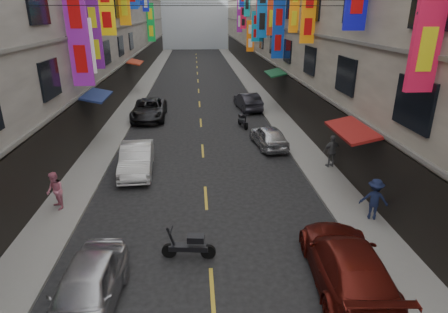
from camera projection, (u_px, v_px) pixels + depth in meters
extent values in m
cube|color=slate|center=(140.00, 91.00, 38.39)|extent=(2.00, 90.00, 0.12)
cube|color=slate|center=(256.00, 89.00, 39.25)|extent=(2.00, 90.00, 0.12)
cube|color=black|center=(129.00, 77.00, 37.81)|extent=(0.12, 85.50, 3.00)
cube|color=#66635E|center=(128.00, 60.00, 37.19)|extent=(0.16, 90.00, 0.14)
cube|color=#66635E|center=(125.00, 26.00, 36.03)|extent=(0.16, 90.00, 0.14)
cube|color=black|center=(265.00, 75.00, 38.80)|extent=(0.12, 85.50, 3.00)
cube|color=#66635E|center=(266.00, 59.00, 38.18)|extent=(0.16, 90.00, 0.14)
cube|color=#66635E|center=(267.00, 26.00, 37.03)|extent=(0.16, 90.00, 0.14)
cube|color=red|center=(432.00, 13.00, 10.67)|extent=(0.86, 0.18, 4.52)
cylinder|color=black|center=(433.00, 13.00, 10.68)|extent=(0.96, 0.08, 0.08)
cube|color=purple|center=(78.00, 37.00, 19.49)|extent=(1.10, 0.18, 5.11)
cylinder|color=black|center=(77.00, 37.00, 19.48)|extent=(1.20, 0.08, 0.08)
cube|color=white|center=(87.00, 46.00, 21.46)|extent=(0.81, 0.18, 3.07)
cylinder|color=black|center=(86.00, 46.00, 21.46)|extent=(0.91, 0.08, 0.08)
cube|color=orange|center=(309.00, 13.00, 22.11)|extent=(0.85, 0.18, 3.43)
cylinder|color=black|center=(309.00, 13.00, 22.11)|extent=(0.95, 0.08, 0.08)
cube|color=#63167A|center=(95.00, 34.00, 23.26)|extent=(0.82, 0.18, 4.28)
cylinder|color=black|center=(94.00, 34.00, 23.26)|extent=(0.92, 0.08, 0.08)
cube|color=orange|center=(295.00, 7.00, 25.48)|extent=(0.65, 0.18, 3.39)
cylinder|color=black|center=(295.00, 7.00, 25.49)|extent=(0.75, 0.08, 0.08)
cube|color=yellow|center=(106.00, 7.00, 25.81)|extent=(1.11, 0.18, 3.72)
cylinder|color=black|center=(105.00, 7.00, 25.80)|extent=(1.21, 0.08, 0.08)
cube|color=#0D369F|center=(278.00, 30.00, 29.92)|extent=(0.95, 0.18, 4.41)
cylinder|color=black|center=(279.00, 30.00, 29.93)|extent=(1.05, 0.08, 0.08)
cube|color=red|center=(272.00, 5.00, 32.58)|extent=(0.74, 0.18, 5.07)
cylinder|color=black|center=(272.00, 5.00, 32.59)|extent=(0.84, 0.08, 0.08)
cube|color=#0F5FB7|center=(262.00, 8.00, 36.30)|extent=(1.03, 0.18, 5.52)
cylinder|color=black|center=(263.00, 8.00, 36.30)|extent=(1.13, 0.08, 0.08)
cube|color=red|center=(260.00, 1.00, 38.43)|extent=(0.70, 0.18, 3.18)
cylinder|color=black|center=(260.00, 1.00, 38.44)|extent=(0.80, 0.08, 0.08)
cube|color=#0E87AB|center=(256.00, 27.00, 40.93)|extent=(0.89, 0.18, 3.16)
cylinder|color=black|center=(256.00, 27.00, 40.94)|extent=(0.99, 0.08, 0.08)
cube|color=orange|center=(250.00, 36.00, 45.01)|extent=(0.89, 0.18, 3.59)
cylinder|color=black|center=(251.00, 36.00, 45.01)|extent=(0.99, 0.08, 0.08)
cube|color=#EB163E|center=(243.00, 17.00, 51.35)|extent=(0.79, 0.18, 3.10)
cylinder|color=black|center=(244.00, 17.00, 51.35)|extent=(0.89, 0.08, 0.08)
cube|color=#0E9B39|center=(151.00, 22.00, 52.76)|extent=(1.08, 0.18, 5.17)
cylinder|color=black|center=(150.00, 22.00, 52.75)|extent=(1.18, 0.08, 0.08)
cube|color=#851885|center=(240.00, 12.00, 55.29)|extent=(0.78, 0.18, 5.54)
cylinder|color=black|center=(240.00, 12.00, 55.30)|extent=(0.88, 0.08, 0.08)
cube|color=maroon|center=(353.00, 130.00, 15.90)|extent=(1.39, 3.20, 0.41)
cube|color=navy|center=(96.00, 95.00, 22.44)|extent=(1.39, 3.20, 0.41)
cube|color=#134726|center=(276.00, 73.00, 30.77)|extent=(1.39, 3.20, 0.41)
cube|color=maroon|center=(135.00, 62.00, 37.31)|extent=(1.39, 3.20, 0.41)
cylinder|color=black|center=(200.00, 0.00, 17.29)|extent=(14.00, 0.04, 0.04)
cylinder|color=black|center=(196.00, 3.00, 43.17)|extent=(14.00, 0.04, 0.04)
cube|color=gold|center=(212.00, 292.00, 10.96)|extent=(0.12, 2.20, 0.01)
cube|color=gold|center=(206.00, 198.00, 16.53)|extent=(0.12, 2.20, 0.01)
cube|color=gold|center=(203.00, 151.00, 22.11)|extent=(0.12, 2.20, 0.01)
cube|color=gold|center=(201.00, 123.00, 27.69)|extent=(0.12, 2.20, 0.01)
cube|color=gold|center=(200.00, 104.00, 33.27)|extent=(0.12, 2.20, 0.01)
cube|color=gold|center=(199.00, 91.00, 38.84)|extent=(0.12, 2.20, 0.01)
cube|color=gold|center=(198.00, 81.00, 44.42)|extent=(0.12, 2.20, 0.01)
cube|color=gold|center=(197.00, 73.00, 50.00)|extent=(0.12, 2.20, 0.01)
cube|color=gold|center=(197.00, 67.00, 55.58)|extent=(0.12, 2.20, 0.01)
cube|color=gold|center=(197.00, 62.00, 61.15)|extent=(0.12, 2.20, 0.01)
cube|color=gold|center=(196.00, 58.00, 66.73)|extent=(0.12, 2.20, 0.01)
cube|color=gold|center=(196.00, 54.00, 72.31)|extent=(0.12, 2.20, 0.01)
cylinder|color=black|center=(169.00, 251.00, 12.45)|extent=(0.51, 0.18, 0.50)
cylinder|color=black|center=(208.00, 252.00, 12.40)|extent=(0.51, 0.18, 0.50)
cube|color=black|center=(189.00, 247.00, 12.37)|extent=(1.33, 0.45, 0.18)
cube|color=black|center=(196.00, 239.00, 12.23)|extent=(0.58, 0.38, 0.22)
cylinder|color=black|center=(172.00, 239.00, 12.28)|extent=(0.36, 0.12, 0.88)
cylinder|color=black|center=(171.00, 230.00, 12.15)|extent=(0.12, 0.50, 0.06)
cylinder|color=black|center=(246.00, 126.00, 25.96)|extent=(0.22, 0.51, 0.50)
cylinder|color=black|center=(240.00, 121.00, 27.12)|extent=(0.22, 0.51, 0.50)
cube|color=black|center=(243.00, 122.00, 26.49)|extent=(0.57, 1.33, 0.18)
cube|color=black|center=(242.00, 116.00, 26.58)|extent=(0.43, 0.61, 0.22)
cylinder|color=black|center=(246.00, 120.00, 25.89)|extent=(0.15, 0.36, 0.88)
cylinder|color=black|center=(246.00, 115.00, 25.76)|extent=(0.50, 0.17, 0.06)
imported|color=#BDBCC2|center=(86.00, 290.00, 10.03)|extent=(1.85, 4.21, 1.41)
imported|color=silver|center=(137.00, 159.00, 18.95)|extent=(1.77, 4.44, 1.44)
imported|color=black|center=(149.00, 109.00, 28.44)|extent=(2.50, 5.32, 1.47)
imported|color=#5F1610|center=(347.00, 263.00, 11.05)|extent=(2.43, 5.20, 1.47)
imported|color=silver|center=(269.00, 136.00, 22.55)|extent=(2.02, 4.06, 1.33)
imported|color=#28272F|center=(248.00, 101.00, 31.19)|extent=(2.03, 4.46, 1.42)
imported|color=pink|center=(55.00, 191.00, 15.09)|extent=(0.89, 0.94, 1.60)
imported|color=#161D3C|center=(374.00, 199.00, 14.39)|extent=(1.20, 0.92, 1.66)
imported|color=#575659|center=(332.00, 151.00, 19.25)|extent=(1.09, 0.74, 1.71)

